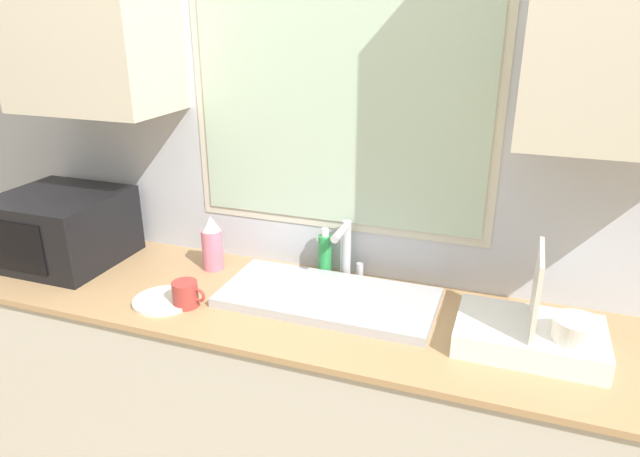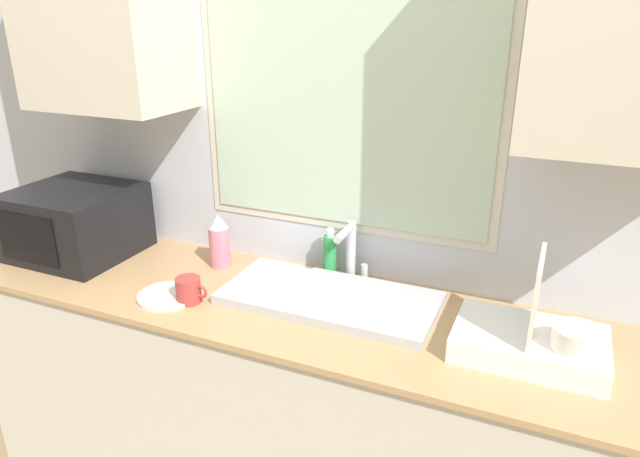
{
  "view_description": "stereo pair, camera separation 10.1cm",
  "coord_description": "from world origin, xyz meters",
  "px_view_note": "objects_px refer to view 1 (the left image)",
  "views": [
    {
      "loc": [
        0.57,
        -1.2,
        1.81
      ],
      "look_at": [
        0.05,
        0.25,
        1.2
      ],
      "focal_mm": 32.0,
      "sensor_mm": 36.0,
      "label": 1
    },
    {
      "loc": [
        0.67,
        -1.16,
        1.81
      ],
      "look_at": [
        0.05,
        0.25,
        1.2
      ],
      "focal_mm": 32.0,
      "sensor_mm": 36.0,
      "label": 2
    }
  ],
  "objects_px": {
    "microwave": "(62,228)",
    "dish_rack": "(534,333)",
    "faucet": "(346,247)",
    "soap_bottle": "(325,254)",
    "spray_bottle": "(212,244)",
    "mug_near_sink": "(186,294)"
  },
  "relations": [
    {
      "from": "dish_rack",
      "to": "spray_bottle",
      "type": "bearing_deg",
      "value": 171.66
    },
    {
      "from": "microwave",
      "to": "soap_bottle",
      "type": "height_order",
      "value": "microwave"
    },
    {
      "from": "microwave",
      "to": "mug_near_sink",
      "type": "distance_m",
      "value": 0.64
    },
    {
      "from": "spray_bottle",
      "to": "microwave",
      "type": "bearing_deg",
      "value": -168.26
    },
    {
      "from": "spray_bottle",
      "to": "mug_near_sink",
      "type": "height_order",
      "value": "spray_bottle"
    },
    {
      "from": "dish_rack",
      "to": "spray_bottle",
      "type": "height_order",
      "value": "dish_rack"
    },
    {
      "from": "faucet",
      "to": "mug_near_sink",
      "type": "xyz_separation_m",
      "value": [
        -0.42,
        -0.35,
        -0.08
      ]
    },
    {
      "from": "faucet",
      "to": "mug_near_sink",
      "type": "bearing_deg",
      "value": -140.04
    },
    {
      "from": "faucet",
      "to": "microwave",
      "type": "bearing_deg",
      "value": -169.52
    },
    {
      "from": "soap_bottle",
      "to": "faucet",
      "type": "bearing_deg",
      "value": -9.12
    },
    {
      "from": "soap_bottle",
      "to": "mug_near_sink",
      "type": "bearing_deg",
      "value": -132.83
    },
    {
      "from": "spray_bottle",
      "to": "dish_rack",
      "type": "bearing_deg",
      "value": -8.34
    },
    {
      "from": "dish_rack",
      "to": "microwave",
      "type": "bearing_deg",
      "value": 178.47
    },
    {
      "from": "dish_rack",
      "to": "spray_bottle",
      "type": "xyz_separation_m",
      "value": [
        -1.09,
        0.16,
        0.04
      ]
    },
    {
      "from": "faucet",
      "to": "soap_bottle",
      "type": "distance_m",
      "value": 0.09
    },
    {
      "from": "faucet",
      "to": "mug_near_sink",
      "type": "distance_m",
      "value": 0.55
    },
    {
      "from": "faucet",
      "to": "dish_rack",
      "type": "bearing_deg",
      "value": -20.94
    },
    {
      "from": "faucet",
      "to": "soap_bottle",
      "type": "height_order",
      "value": "faucet"
    },
    {
      "from": "microwave",
      "to": "dish_rack",
      "type": "relative_size",
      "value": 1.04
    },
    {
      "from": "microwave",
      "to": "soap_bottle",
      "type": "xyz_separation_m",
      "value": [
        0.95,
        0.2,
        -0.05
      ]
    },
    {
      "from": "dish_rack",
      "to": "spray_bottle",
      "type": "relative_size",
      "value": 1.98
    },
    {
      "from": "faucet",
      "to": "spray_bottle",
      "type": "relative_size",
      "value": 1.05
    }
  ]
}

